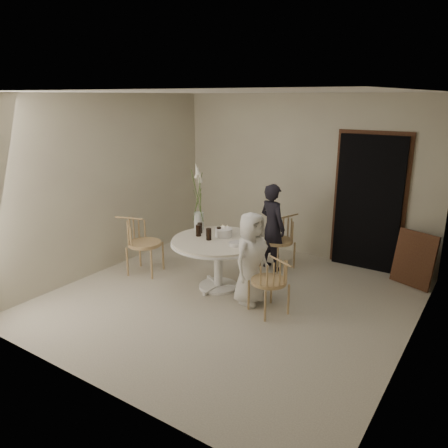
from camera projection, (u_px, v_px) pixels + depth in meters
The scene contains 18 objects.
ground at pixel (229, 300), 5.91m from camera, with size 4.50×4.50×0.00m, color beige.
room_shell at pixel (230, 182), 5.46m from camera, with size 4.50×4.50×4.50m.
doorway at pixel (368, 204), 6.76m from camera, with size 1.00×0.10×2.10m, color black.
door_trim at pixel (369, 199), 6.78m from camera, with size 1.12×0.03×2.22m, color brown.
table at pixel (218, 247), 6.13m from camera, with size 1.33×1.33×0.73m.
picture_frame at pixel (414, 259), 6.28m from camera, with size 0.60×0.04×0.80m, color brown.
chair_far at pixel (283, 234), 6.95m from camera, with size 0.55×0.58×0.83m.
chair_right at pixel (274, 278), 5.35m from camera, with size 0.57×0.56×0.78m.
chair_left at pixel (137, 237), 6.70m from camera, with size 0.61×0.58×0.88m.
girl at pixel (272, 227), 6.81m from camera, with size 0.50×0.33×1.37m, color black.
boy at pixel (251, 258), 5.69m from camera, with size 0.61×0.39×1.24m, color white.
birthday_cake at pixel (224, 232), 6.20m from camera, with size 0.24×0.24×0.17m.
cola_tumbler_a at pixel (198, 230), 6.22m from camera, with size 0.08×0.08×0.16m, color black.
cola_tumbler_b at pixel (209, 234), 6.05m from camera, with size 0.08×0.08×0.16m, color black.
cola_tumbler_c at pixel (200, 228), 6.36m from camera, with size 0.07×0.07×0.15m, color black.
cola_tumbler_d at pixel (219, 232), 6.20m from camera, with size 0.06×0.06×0.14m, color black.
plate_stack at pixel (236, 244), 5.83m from camera, with size 0.18×0.18×0.05m, color silver.
flower_vase at pixel (199, 207), 6.44m from camera, with size 0.14×0.14×1.00m.
Camera 1 is at (2.91, -4.53, 2.65)m, focal length 35.00 mm.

